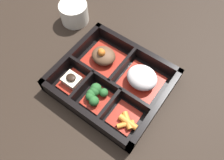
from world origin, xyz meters
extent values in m
plane|color=black|center=(0.00, 0.00, 0.00)|extent=(3.00, 3.00, 0.00)
cube|color=black|center=(0.00, 0.00, 0.01)|extent=(0.28, 0.24, 0.01)
cube|color=black|center=(0.00, -0.11, 0.02)|extent=(0.28, 0.01, 0.05)
cube|color=black|center=(0.00, 0.11, 0.02)|extent=(0.28, 0.01, 0.05)
cube|color=black|center=(-0.13, 0.00, 0.02)|extent=(0.01, 0.24, 0.05)
cube|color=black|center=(0.13, 0.00, 0.02)|extent=(0.01, 0.24, 0.05)
cube|color=black|center=(0.00, -0.02, 0.02)|extent=(0.25, 0.01, 0.05)
cube|color=black|center=(-0.05, -0.06, 0.02)|extent=(0.01, 0.09, 0.05)
cube|color=black|center=(0.04, -0.06, 0.02)|extent=(0.01, 0.09, 0.05)
cube|color=black|center=(0.00, 0.05, 0.02)|extent=(0.01, 0.12, 0.05)
cube|color=maroon|center=(-0.06, 0.04, 0.01)|extent=(0.10, 0.10, 0.01)
ellipsoid|color=brown|center=(-0.06, 0.04, 0.03)|extent=(0.07, 0.06, 0.03)
sphere|color=#D1661E|center=(-0.06, 0.04, 0.05)|extent=(0.02, 0.02, 0.02)
sphere|color=#D1661E|center=(-0.07, 0.04, 0.05)|extent=(0.02, 0.02, 0.02)
cube|color=maroon|center=(0.06, 0.04, 0.01)|extent=(0.10, 0.10, 0.01)
ellipsoid|color=silver|center=(0.06, 0.04, 0.04)|extent=(0.08, 0.07, 0.04)
cube|color=maroon|center=(-0.08, -0.06, 0.01)|extent=(0.06, 0.07, 0.01)
cube|color=beige|center=(-0.08, -0.06, 0.02)|extent=(0.04, 0.04, 0.02)
ellipsoid|color=black|center=(-0.08, -0.06, 0.04)|extent=(0.03, 0.02, 0.01)
cube|color=maroon|center=(0.00, -0.06, 0.01)|extent=(0.06, 0.07, 0.01)
sphere|color=#265B28|center=(-0.02, -0.05, 0.03)|extent=(0.03, 0.03, 0.03)
sphere|color=#265B28|center=(-0.02, -0.07, 0.03)|extent=(0.02, 0.02, 0.02)
sphere|color=#265B28|center=(0.01, -0.04, 0.03)|extent=(0.02, 0.02, 0.02)
sphere|color=#265B28|center=(0.00, -0.07, 0.03)|extent=(0.03, 0.03, 0.03)
sphere|color=#265B28|center=(-0.02, -0.05, 0.03)|extent=(0.03, 0.03, 0.03)
sphere|color=#265B28|center=(-0.02, -0.06, 0.03)|extent=(0.03, 0.03, 0.03)
cube|color=maroon|center=(0.08, -0.06, 0.01)|extent=(0.06, 0.07, 0.01)
cylinder|color=orange|center=(0.09, -0.08, 0.02)|extent=(0.04, 0.04, 0.01)
cylinder|color=orange|center=(0.09, -0.07, 0.02)|extent=(0.04, 0.04, 0.01)
cylinder|color=orange|center=(0.10, -0.07, 0.02)|extent=(0.05, 0.02, 0.01)
cylinder|color=beige|center=(-0.23, 0.12, 0.03)|extent=(0.09, 0.09, 0.06)
cylinder|color=#597A38|center=(-0.23, 0.12, 0.06)|extent=(0.07, 0.07, 0.01)
camera|label=1|loc=(0.16, -0.22, 0.51)|focal=35.00mm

